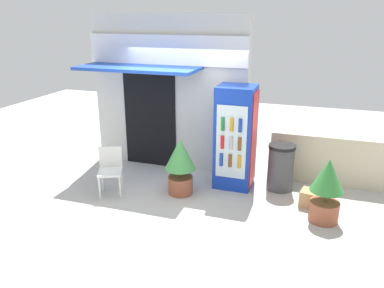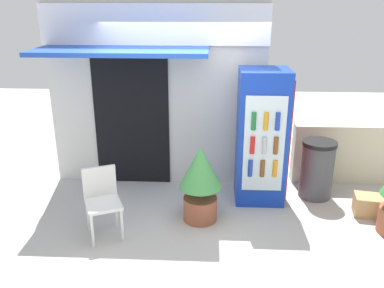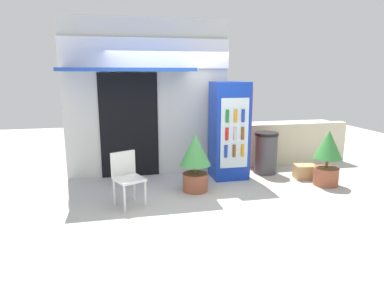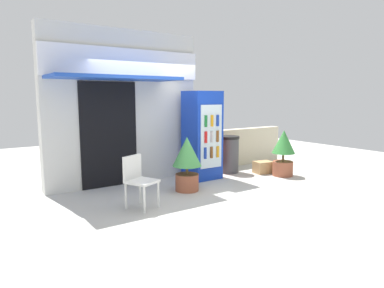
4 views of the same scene
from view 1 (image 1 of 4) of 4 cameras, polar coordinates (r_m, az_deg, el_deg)
name	(u,v)px [view 1 (image 1 of 4)]	position (r m, az deg, el deg)	size (l,w,h in m)	color
ground	(167,193)	(7.11, -3.77, -7.28)	(16.00, 16.00, 0.00)	beige
storefront_building	(168,91)	(7.95, -3.64, 7.91)	(3.29, 1.23, 3.14)	silver
drink_cooler	(236,137)	(7.10, 6.53, 1.00)	(0.70, 0.71, 1.92)	#1438B2
plastic_chair	(110,167)	(7.06, -12.10, -3.42)	(0.55, 0.57, 0.86)	silver
potted_plant_near_shop	(180,163)	(6.84, -1.78, -2.81)	(0.56, 0.56, 1.05)	#995138
potted_plant_curbside	(327,188)	(6.30, 19.50, -6.15)	(0.52, 0.52, 1.05)	#995138
trash_bin	(281,167)	(7.26, 13.11, -3.37)	(0.50, 0.50, 0.87)	#47474C
stone_boundary_wall	(336,161)	(7.77, 20.74, -2.36)	(2.47, 0.24, 0.95)	beige
cardboard_box	(313,199)	(6.88, 17.66, -7.84)	(0.42, 0.31, 0.28)	tan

